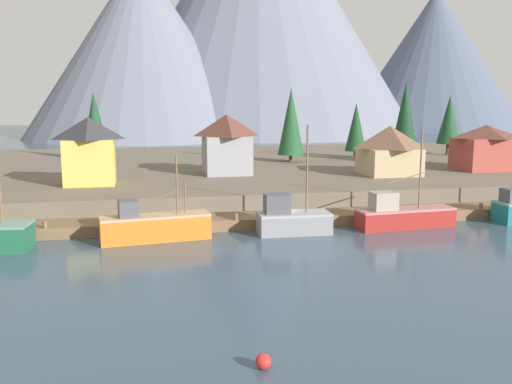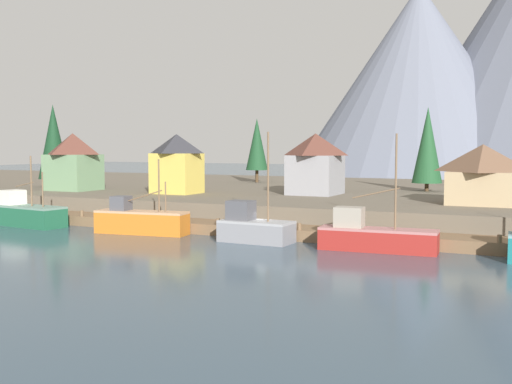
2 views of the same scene
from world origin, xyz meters
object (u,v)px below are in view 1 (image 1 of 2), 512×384
at_px(conifer_near_right, 94,119).
at_px(conifer_mid_left, 405,117).
at_px(fishing_boat_grey, 291,220).
at_px(conifer_near_left, 449,119).
at_px(house_tan, 389,150).
at_px(conifer_back_right, 356,127).
at_px(conifer_mid_right, 291,121).
at_px(fishing_boat_red, 403,215).
at_px(house_red, 485,147).
at_px(house_yellow, 89,150).
at_px(house_grey, 227,144).
at_px(fishing_boat_orange, 154,226).
at_px(channel_buoy, 263,361).

relative_size(conifer_near_right, conifer_mid_left, 0.88).
xyz_separation_m(fishing_boat_grey, conifer_near_left, (36.52, 37.48, 7.03)).
xyz_separation_m(house_tan, conifer_mid_left, (7.08, 10.54, 3.47)).
distance_m(fishing_boat_grey, conifer_back_right, 42.22).
bearing_deg(conifer_mid_right, conifer_mid_left, -18.53).
relative_size(fishing_boat_red, house_red, 1.28).
relative_size(house_yellow, house_red, 0.99).
bearing_deg(house_grey, conifer_back_right, 33.64).
distance_m(fishing_boat_orange, fishing_boat_red, 22.17).
bearing_deg(channel_buoy, conifer_near_left, 54.19).
bearing_deg(fishing_boat_grey, conifer_mid_right, 76.84).
relative_size(conifer_near_left, conifer_back_right, 1.15).
bearing_deg(conifer_mid_left, fishing_boat_grey, -130.96).
bearing_deg(conifer_mid_right, conifer_near_left, 10.14).
distance_m(fishing_boat_red, channel_buoy, 29.82).
relative_size(conifer_mid_right, conifer_back_right, 1.26).
relative_size(house_red, conifer_near_right, 0.71).
relative_size(fishing_boat_orange, channel_buoy, 13.05).
height_order(fishing_boat_orange, conifer_back_right, conifer_back_right).
bearing_deg(conifer_near_left, conifer_near_right, 176.57).
bearing_deg(fishing_boat_red, conifer_near_right, 121.78).
bearing_deg(conifer_near_left, conifer_mid_right, -169.86).
distance_m(house_grey, house_red, 33.23).
bearing_deg(fishing_boat_red, conifer_near_left, 50.83).
relative_size(fishing_boat_orange, conifer_mid_right, 0.86).
xyz_separation_m(house_red, conifer_back_right, (-10.52, 18.00, 1.79)).
bearing_deg(fishing_boat_grey, house_red, 32.90).
xyz_separation_m(conifer_near_right, channel_buoy, (11.69, -64.53, -8.19)).
height_order(fishing_boat_red, conifer_near_left, conifer_near_left).
relative_size(house_tan, conifer_near_right, 0.65).
bearing_deg(conifer_mid_left, house_grey, -167.46).
xyz_separation_m(fishing_boat_red, house_tan, (6.29, 16.84, 4.37)).
height_order(fishing_boat_orange, house_grey, house_grey).
bearing_deg(conifer_mid_left, conifer_back_right, 111.48).
bearing_deg(conifer_near_right, house_grey, -48.68).
distance_m(house_yellow, channel_buoy, 41.20).
bearing_deg(conifer_mid_right, fishing_boat_orange, -121.95).
relative_size(fishing_boat_orange, house_yellow, 1.28).
bearing_deg(fishing_boat_orange, fishing_boat_red, -6.84).
bearing_deg(conifer_back_right, conifer_mid_right, -160.44).
xyz_separation_m(fishing_boat_red, house_grey, (-12.81, 21.55, 5.04)).
distance_m(conifer_back_right, channel_buoy, 66.75).
distance_m(house_yellow, conifer_mid_right, 31.54).
bearing_deg(conifer_mid_left, house_red, -51.92).
xyz_separation_m(house_red, conifer_near_right, (-50.00, 22.23, 3.09)).
height_order(fishing_boat_grey, conifer_mid_right, conifer_mid_right).
bearing_deg(house_yellow, conifer_near_left, 21.74).
bearing_deg(conifer_mid_right, house_tan, -62.61).
relative_size(house_yellow, conifer_mid_left, 0.62).
bearing_deg(conifer_back_right, channel_buoy, -114.75).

